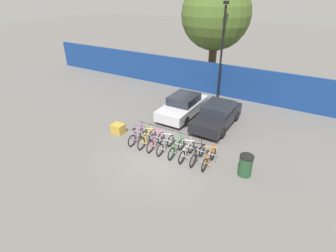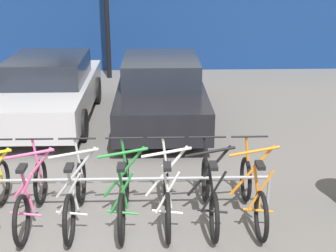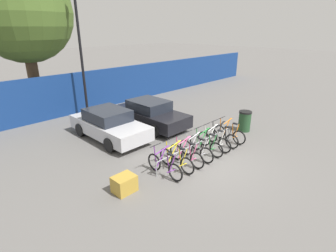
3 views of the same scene
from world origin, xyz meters
The scene contains 11 objects.
ground_plane centered at (0.00, 0.00, 0.00)m, with size 120.00×120.00×0.00m, color #605E5B.
hoarding_wall centered at (0.00, 9.50, 1.23)m, with size 36.00×0.16×2.45m, color navy.
bike_rack centered at (0.20, 0.68, 0.50)m, with size 4.74×0.04×0.57m.
bicycle_pink centered at (-0.71, 0.53, 0.38)m, with size 0.68×1.71×1.05m.
bicycle_silver centered at (-0.12, 0.53, 0.38)m, with size 0.68×1.71×1.05m.
bicycle_green centered at (0.53, 0.53, 0.38)m, with size 0.68×1.71×1.05m.
bicycle_white centered at (1.12, 0.53, 0.38)m, with size 0.68×1.71×1.05m.
bicycle_black centered at (1.70, 0.53, 0.38)m, with size 0.68×1.71×1.05m.
bicycle_orange centered at (2.30, 0.53, 0.38)m, with size 0.68×1.71×1.05m.
car_silver centered at (-1.32, 4.77, 0.69)m, with size 1.91×4.27×1.40m.
car_black centered at (1.10, 4.59, 0.69)m, with size 1.91×4.30×1.40m.
Camera 2 is at (0.96, -5.11, 3.45)m, focal length 50.00 mm.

